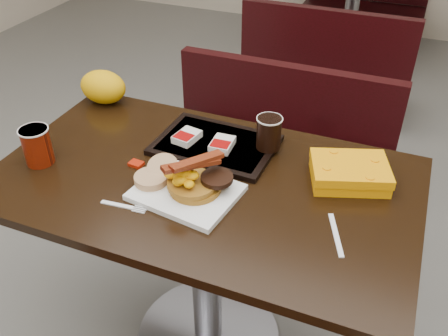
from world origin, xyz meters
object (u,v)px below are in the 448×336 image
at_px(coffee_cup_near, 37,146).
at_px(tray, 216,145).
at_px(bench_near_n, 271,160).
at_px(table_far, 350,20).
at_px(platter, 186,192).
at_px(fork, 117,205).
at_px(bench_far_s, 329,58).
at_px(clamshell, 350,173).
at_px(paper_bag, 103,87).
at_px(table_near, 206,269).
at_px(knife, 336,235).
at_px(hashbrown_sleeve_right, 222,144).
at_px(pancake_stack, 195,185).
at_px(coffee_cup_far, 269,133).
at_px(hashbrown_sleeve_left, 187,137).

height_order(coffee_cup_near, tray, coffee_cup_near).
height_order(bench_near_n, table_far, table_far).
xyz_separation_m(platter, coffee_cup_near, (-0.47, -0.02, 0.05)).
relative_size(fork, tray, 0.36).
bearing_deg(bench_far_s, fork, -94.46).
bearing_deg(clamshell, platter, -169.12).
bearing_deg(bench_far_s, table_far, 90.00).
height_order(platter, paper_bag, paper_bag).
relative_size(table_near, knife, 7.81).
distance_m(fork, paper_bag, 0.60).
relative_size(coffee_cup_near, hashbrown_sleeve_right, 1.34).
distance_m(bench_far_s, platter, 2.03).
bearing_deg(tray, fork, -108.50).
bearing_deg(paper_bag, bench_far_s, 72.26).
bearing_deg(fork, table_far, 81.55).
relative_size(bench_near_n, table_far, 0.83).
relative_size(hashbrown_sleeve_right, clamshell, 0.40).
distance_m(platter, tray, 0.25).
distance_m(bench_far_s, pancake_stack, 2.02).
height_order(fork, knife, same).
bearing_deg(table_far, pancake_stack, -89.81).
xyz_separation_m(table_near, knife, (0.40, -0.09, 0.38)).
height_order(platter, pancake_stack, pancake_stack).
bearing_deg(fork, clamshell, 26.61).
relative_size(coffee_cup_near, knife, 0.74).
relative_size(table_far, knife, 7.81).
bearing_deg(pancake_stack, paper_bag, 145.34).
xyz_separation_m(platter, clamshell, (0.40, 0.23, 0.02)).
bearing_deg(bench_near_n, fork, -100.33).
bearing_deg(bench_far_s, coffee_cup_far, -85.72).
relative_size(table_near, pancake_stack, 8.56).
height_order(pancake_stack, coffee_cup_near, coffee_cup_near).
distance_m(knife, tray, 0.50).
relative_size(table_near, fork, 9.31).
bearing_deg(pancake_stack, platter, -152.28).
distance_m(knife, clamshell, 0.24).
xyz_separation_m(bench_near_n, hashbrown_sleeve_left, (-0.12, -0.56, 0.42)).
distance_m(pancake_stack, coffee_cup_far, 0.30).
distance_m(table_far, hashbrown_sleeve_right, 2.49).
bearing_deg(table_near, pancake_stack, -83.37).
bearing_deg(bench_far_s, hashbrown_sleeve_right, -90.04).
relative_size(bench_near_n, hashbrown_sleeve_left, 11.91).
bearing_deg(bench_far_s, paper_bag, -107.74).
distance_m(bench_near_n, bench_far_s, 1.20).
bearing_deg(bench_near_n, paper_bag, -141.37).
xyz_separation_m(coffee_cup_near, tray, (0.45, 0.27, -0.05)).
xyz_separation_m(coffee_cup_far, clamshell, (0.26, -0.06, -0.04)).
height_order(coffee_cup_near, fork, coffee_cup_near).
bearing_deg(table_far, coffee_cup_near, -100.08).
bearing_deg(hashbrown_sleeve_right, coffee_cup_far, 19.79).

